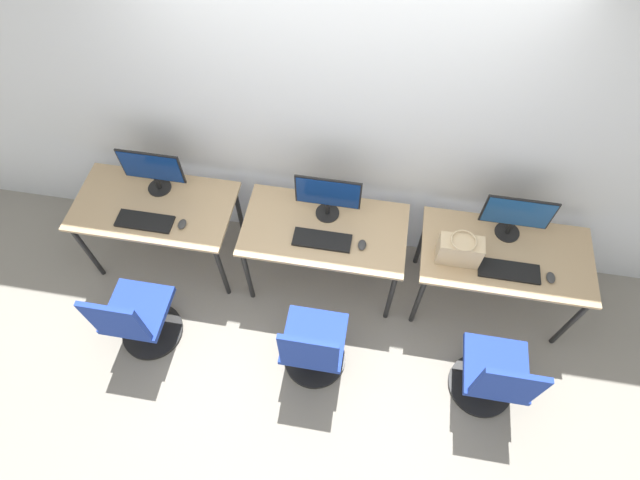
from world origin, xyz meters
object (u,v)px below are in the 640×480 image
at_px(keyboard_left, 145,221).
at_px(handbag, 460,250).
at_px(monitor_left, 152,170).
at_px(office_chair_left, 137,320).
at_px(office_chair_right, 493,378).
at_px(mouse_left, 182,224).
at_px(mouse_right, 551,278).
at_px(keyboard_center, 322,240).
at_px(monitor_center, 328,196).
at_px(mouse_center, 362,245).
at_px(keyboard_right, 509,271).
at_px(office_chair_center, 313,349).
at_px(monitor_right, 516,215).

relative_size(keyboard_left, handbag, 1.42).
xyz_separation_m(monitor_left, office_chair_left, (0.05, -0.96, -0.59)).
height_order(monitor_left, office_chair_right, monitor_left).
bearing_deg(handbag, keyboard_left, -178.44).
distance_m(keyboard_left, office_chair_right, 2.76).
bearing_deg(mouse_left, mouse_right, -0.25).
height_order(mouse_left, office_chair_left, office_chair_left).
bearing_deg(mouse_right, keyboard_center, 178.26).
distance_m(monitor_left, mouse_right, 2.98).
distance_m(monitor_center, mouse_center, 0.43).
relative_size(keyboard_left, keyboard_right, 1.00).
height_order(monitor_center, office_chair_center, monitor_center).
height_order(monitor_right, office_chair_right, monitor_right).
bearing_deg(handbag, keyboard_right, -6.92).
bearing_deg(mouse_left, office_chair_left, -109.93).
height_order(monitor_left, monitor_center, same).
bearing_deg(keyboard_center, monitor_left, 168.30).
distance_m(mouse_left, keyboard_right, 2.38).
distance_m(monitor_left, keyboard_left, 0.39).
height_order(monitor_right, mouse_right, monitor_right).
bearing_deg(monitor_left, office_chair_left, -86.80).
xyz_separation_m(monitor_left, keyboard_left, (0.00, -0.33, -0.21)).
bearing_deg(keyboard_center, mouse_center, 0.36).
height_order(mouse_center, keyboard_right, mouse_center).
distance_m(keyboard_center, mouse_right, 1.62).
xyz_separation_m(keyboard_left, mouse_right, (2.95, 0.01, 0.01)).
distance_m(office_chair_left, handbag, 2.40).
relative_size(mouse_left, office_chair_left, 0.10).
relative_size(keyboard_center, handbag, 1.42).
bearing_deg(handbag, monitor_right, 38.20).
bearing_deg(office_chair_right, monitor_left, 160.06).
xyz_separation_m(office_chair_left, office_chair_center, (1.33, -0.00, 0.00)).
bearing_deg(office_chair_left, monitor_center, 36.01).
relative_size(keyboard_center, monitor_right, 0.89).
bearing_deg(monitor_center, handbag, -14.11).
distance_m(mouse_left, office_chair_center, 1.33).
height_order(keyboard_left, office_chair_center, office_chair_center).
bearing_deg(keyboard_left, office_chair_center, -24.46).
height_order(monitor_center, mouse_center, monitor_center).
relative_size(monitor_left, mouse_left, 5.34).
relative_size(mouse_right, handbag, 0.30).
bearing_deg(monitor_center, keyboard_right, -12.17).
xyz_separation_m(mouse_left, mouse_center, (1.34, 0.04, 0.00)).
distance_m(office_chair_left, monitor_right, 2.85).
xyz_separation_m(keyboard_center, monitor_right, (1.33, 0.30, 0.21)).
distance_m(mouse_left, mouse_center, 1.34).
height_order(keyboard_right, office_chair_right, office_chair_right).
bearing_deg(monitor_right, monitor_left, -179.56).
xyz_separation_m(mouse_left, office_chair_center, (1.10, -0.65, -0.39)).
bearing_deg(mouse_right, office_chair_right, -114.57).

